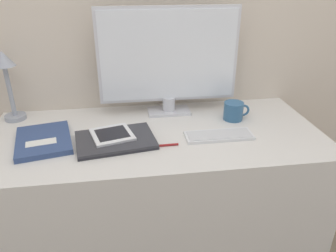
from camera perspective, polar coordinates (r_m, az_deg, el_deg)
name	(u,v)px	position (r m, az deg, el deg)	size (l,w,h in m)	color
wall_back	(146,11)	(1.56, -3.88, 19.35)	(3.60, 0.05, 2.40)	beige
desk	(157,205)	(1.57, -1.94, -13.60)	(1.38, 0.62, 0.76)	silver
monitor	(169,60)	(1.47, 0.13, 11.48)	(0.63, 0.11, 0.48)	silver
keyboard	(219,135)	(1.34, 8.87, -1.63)	(0.27, 0.10, 0.01)	silver
laptop	(115,140)	(1.30, -9.15, -2.44)	(0.33, 0.25, 0.02)	#232328
ereader	(112,134)	(1.31, -9.71, -1.44)	(0.19, 0.19, 0.01)	white
desk_lamp	(6,75)	(1.57, -26.35, 8.00)	(0.10, 0.10, 0.31)	#999EA8
notebook	(44,140)	(1.37, -20.85, -2.31)	(0.25, 0.30, 0.02)	#334775
coffee_mug	(234,111)	(1.49, 11.40, 2.58)	(0.12, 0.09, 0.08)	#336089
pen	(161,146)	(1.25, -1.17, -3.42)	(0.13, 0.01, 0.01)	maroon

